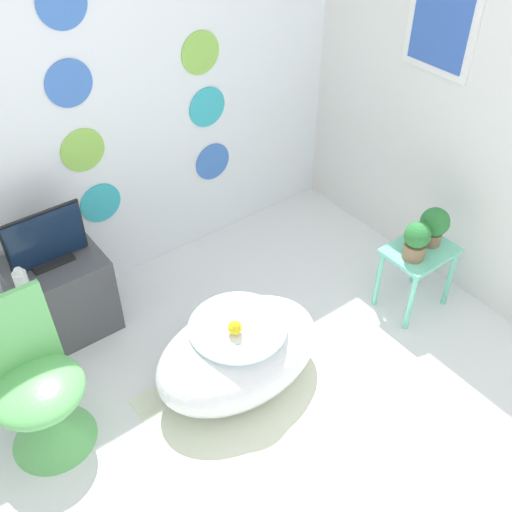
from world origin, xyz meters
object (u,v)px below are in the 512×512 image
chair (43,405)px  vase (22,283)px  bathtub (238,353)px  potted_plant_right (434,225)px  tv (46,241)px  potted_plant_left (416,240)px

chair → vase: size_ratio=4.98×
vase → bathtub: bearing=-45.3°
potted_plant_right → tv: bearing=149.7°
vase → potted_plant_left: bearing=-26.9°
potted_plant_left → potted_plant_right: (0.18, 0.03, 0.01)m
potted_plant_left → vase: bearing=153.1°
chair → vase: 0.62m
potted_plant_left → chair: bearing=167.8°
vase → potted_plant_right: (2.04, -0.92, -0.01)m
vase → potted_plant_right: bearing=-24.2°
tv → bathtub: bearing=-58.9°
tv → potted_plant_left: 1.99m
potted_plant_left → potted_plant_right: potted_plant_right is taller
vase → potted_plant_left: size_ratio=0.72×
tv → potted_plant_right: tv is taller
bathtub → vase: bearing=134.7°
tv → vase: 0.27m
chair → bathtub: bearing=-16.1°
potted_plant_right → bathtub: bearing=173.6°
chair → tv: bearing=60.3°
chair → potted_plant_right: (2.21, -0.41, 0.30)m
bathtub → vase: size_ratio=5.60×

